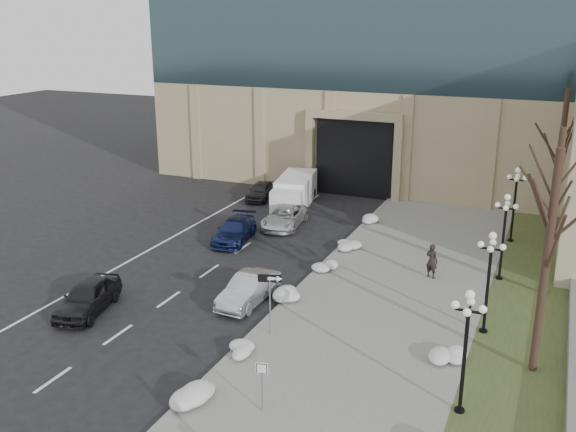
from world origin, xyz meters
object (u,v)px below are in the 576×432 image
object	(u,v)px
car_b	(249,290)
car_e	(261,191)
lamppost_a	(466,336)
lamppost_b	(489,269)
pedestrian	(432,261)
lamppost_d	(515,195)
box_truck	(294,192)
keep_sign	(262,377)
lamppost_c	(505,226)
car_c	(235,230)
car_a	(88,297)
one_way_sign	(274,286)
car_d	(284,217)

from	to	relation	value
car_b	car_e	size ratio (longest dim) A/B	1.09
lamppost_a	lamppost_b	xyz separation A→B (m)	(0.00, 6.50, 0.00)
pedestrian	lamppost_d	size ratio (longest dim) A/B	0.40
car_e	lamppost_d	distance (m)	18.82
car_e	box_truck	bearing A→B (deg)	-14.33
car_b	keep_sign	distance (m)	9.28
lamppost_c	lamppost_d	bearing A→B (deg)	90.00
car_c	box_truck	distance (m)	8.88
car_c	pedestrian	bearing A→B (deg)	-15.84
car_e	lamppost_c	xyz separation A→B (m)	(18.47, -9.24, 2.41)
car_b	box_truck	xyz separation A→B (m)	(-4.57, 16.63, 0.29)
car_a	car_e	xyz separation A→B (m)	(-0.94, 20.87, -0.10)
lamppost_b	one_way_sign	bearing A→B (deg)	-155.72
car_e	car_c	bearing A→B (deg)	-81.50
car_b	pedestrian	world-z (taller)	pedestrian
box_truck	one_way_sign	bearing A→B (deg)	-80.32
keep_sign	lamppost_b	xyz separation A→B (m)	(6.40, 9.28, 1.57)
pedestrian	lamppost_d	world-z (taller)	lamppost_d
car_a	car_d	xyz separation A→B (m)	(3.38, 15.46, -0.10)
car_a	lamppost_d	bearing A→B (deg)	32.76
car_b	one_way_sign	bearing A→B (deg)	-43.05
car_b	car_c	distance (m)	9.17
pedestrian	lamppost_a	world-z (taller)	lamppost_a
car_c	car_e	size ratio (longest dim) A/B	1.20
car_a	car_d	distance (m)	15.82
car_a	lamppost_d	world-z (taller)	lamppost_d
box_truck	lamppost_d	distance (m)	15.86
car_a	box_truck	size ratio (longest dim) A/B	0.66
car_e	lamppost_b	bearing A→B (deg)	-47.72
car_c	one_way_sign	xyz separation A→B (m)	(7.42, -10.32, 1.70)
car_d	car_e	bearing A→B (deg)	122.06
one_way_sign	box_truck	bearing A→B (deg)	90.46
one_way_sign	lamppost_b	bearing A→B (deg)	4.43
pedestrian	car_e	bearing A→B (deg)	-14.43
one_way_sign	car_b	bearing A→B (deg)	114.90
box_truck	keep_sign	world-z (taller)	box_truck
car_a	lamppost_d	distance (m)	25.32
car_d	one_way_sign	xyz separation A→B (m)	(5.70, -14.13, 1.71)
pedestrian	car_b	bearing A→B (deg)	60.81
keep_sign	lamppost_a	size ratio (longest dim) A/B	0.43
one_way_sign	lamppost_d	size ratio (longest dim) A/B	0.60
lamppost_d	lamppost_a	bearing A→B (deg)	-90.00
lamppost_b	keep_sign	bearing A→B (deg)	-124.58
car_a	keep_sign	distance (m)	11.90
pedestrian	lamppost_b	world-z (taller)	lamppost_b
pedestrian	lamppost_c	xyz separation A→B (m)	(3.37, 1.29, 2.01)
car_c	lamppost_d	distance (m)	17.30
box_truck	lamppost_b	distance (m)	21.96
pedestrian	keep_sign	distance (m)	14.81
one_way_sign	car_c	bearing A→B (deg)	105.87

